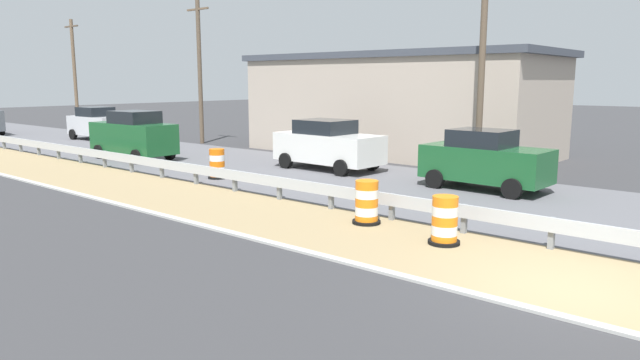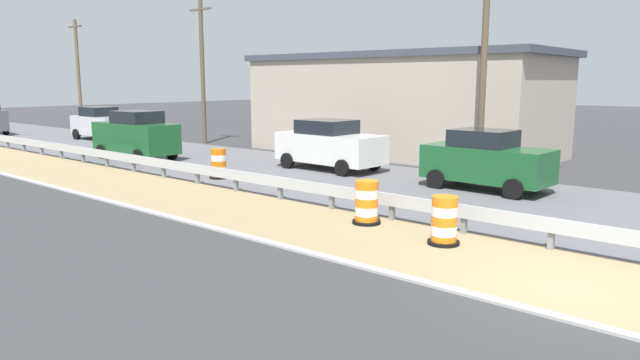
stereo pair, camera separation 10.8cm
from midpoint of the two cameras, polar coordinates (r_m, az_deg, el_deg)
The scene contains 15 objects.
ground_plane at distance 10.96m, azimuth 23.51°, elevation -10.08°, with size 160.00×160.00×0.00m, color #333335.
median_dirt_strip at distance 11.55m, azimuth 24.46°, elevation -9.12°, with size 3.70×120.00×0.01m, color #8E7A56.
curb_near_edge at distance 9.79m, azimuth 21.23°, elevation -12.29°, with size 0.20×120.00×0.11m, color #ADADA8.
guardrail_median at distance 13.96m, azimuth 13.79°, elevation -3.13°, with size 0.18×58.96×0.71m.
traffic_barrel_nearest at distance 13.00m, azimuth 12.01°, elevation -4.14°, with size 0.71×0.71×1.08m.
traffic_barrel_close at distance 14.58m, azimuth 4.43°, elevation -2.40°, with size 0.72×0.72×1.11m.
traffic_barrel_mid at distance 21.60m, azimuth -10.29°, elevation 1.46°, with size 0.70×0.70×1.10m.
car_trailing_near_lane at distance 19.77m, azimuth 15.85°, elevation 1.94°, with size 2.10×4.15×1.99m.
car_lead_far_lane at distance 27.83m, azimuth -18.11°, elevation 4.24°, with size 2.08×4.54×2.22m.
car_mid_far_lane at distance 23.41m, azimuth 0.65°, elevation 3.52°, with size 2.27×4.60×2.02m.
car_distant_a at distance 37.83m, azimuth -21.28°, elevation 5.24°, with size 2.08×4.13×2.00m.
roadside_shop_near at distance 28.95m, azimuth 7.63°, elevation 7.51°, with size 6.79×15.21×4.89m.
utility_pole_near at distance 21.95m, azimuth 15.62°, elevation 11.30°, with size 0.24×1.80×8.25m.
utility_pole_mid at distance 33.87m, azimuth -11.92°, elevation 10.59°, with size 0.24×1.80×8.00m.
utility_pole_far at distance 46.34m, azimuth -23.20°, elevation 9.71°, with size 0.24×1.80×7.94m.
Camera 1 is at (-10.01, -2.76, 3.58)m, focal length 32.30 mm.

